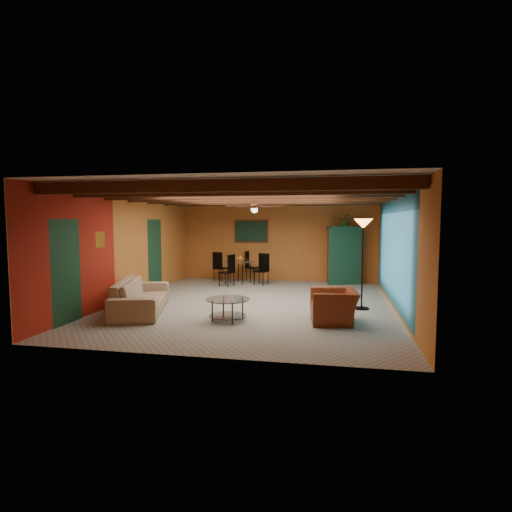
% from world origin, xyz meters
% --- Properties ---
extents(room, '(6.52, 8.01, 2.71)m').
position_xyz_m(room, '(0.00, 0.11, 2.36)').
color(room, gray).
rests_on(room, ground).
extents(sofa, '(1.61, 2.60, 0.71)m').
position_xyz_m(sofa, '(-2.30, -1.33, 0.36)').
color(sofa, '#93785F').
rests_on(sofa, ground).
extents(armchair, '(0.99, 1.10, 0.65)m').
position_xyz_m(armchair, '(1.90, -1.49, 0.33)').
color(armchair, maroon).
rests_on(armchair, ground).
extents(coffee_table, '(1.09, 1.09, 0.46)m').
position_xyz_m(coffee_table, '(-0.20, -1.76, 0.23)').
color(coffee_table, silver).
rests_on(coffee_table, ground).
extents(dining_table, '(2.44, 2.44, 0.99)m').
position_xyz_m(dining_table, '(-1.10, 3.18, 0.50)').
color(dining_table, white).
rests_on(dining_table, ground).
extents(armoire, '(1.11, 0.78, 1.77)m').
position_xyz_m(armoire, '(2.20, 3.70, 0.89)').
color(armoire, maroon).
rests_on(armoire, ground).
extents(floor_lamp, '(0.52, 0.52, 2.07)m').
position_xyz_m(floor_lamp, '(2.52, -0.12, 1.04)').
color(floor_lamp, black).
rests_on(floor_lamp, ground).
extents(ceiling_fan, '(1.50, 1.50, 0.44)m').
position_xyz_m(ceiling_fan, '(0.00, 0.00, 2.36)').
color(ceiling_fan, '#472614').
rests_on(ceiling_fan, ceiling).
extents(painting, '(1.05, 0.03, 0.65)m').
position_xyz_m(painting, '(-0.90, 3.96, 1.65)').
color(painting, black).
rests_on(painting, wall_back).
extents(potted_plant, '(0.49, 0.46, 0.44)m').
position_xyz_m(potted_plant, '(2.20, 3.70, 1.99)').
color(potted_plant, '#26661E').
rests_on(potted_plant, armoire).
extents(vase, '(0.23, 0.23, 0.19)m').
position_xyz_m(vase, '(-1.10, 3.18, 1.09)').
color(vase, orange).
rests_on(vase, dining_table).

